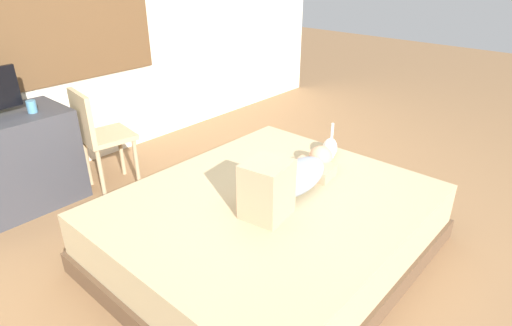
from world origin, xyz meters
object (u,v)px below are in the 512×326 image
object	(u,v)px
cup	(32,107)
chair_by_desk	(98,133)
person_lying	(291,178)
cat	(329,149)
desk	(11,163)
bed	(269,227)

from	to	relation	value
cup	chair_by_desk	xyz separation A→B (m)	(0.38, -0.17, -0.28)
person_lying	chair_by_desk	world-z (taller)	chair_by_desk
cat	cup	distance (m)	2.23
desk	cup	size ratio (longest dim) A/B	9.93
chair_by_desk	person_lying	bearing A→B (deg)	-77.26
chair_by_desk	desk	bearing A→B (deg)	156.34
cat	person_lying	bearing A→B (deg)	-169.41
bed	cat	bearing A→B (deg)	4.38
desk	cup	bearing A→B (deg)	-22.39
cup	chair_by_desk	distance (m)	0.51
cat	bed	bearing A→B (deg)	-175.62
desk	chair_by_desk	xyz separation A→B (m)	(0.60, -0.26, 0.14)
bed	desk	distance (m)	2.05
desk	cup	world-z (taller)	cup
chair_by_desk	bed	bearing A→B (deg)	-81.48
cat	cup	size ratio (longest dim) A/B	3.60
bed	chair_by_desk	size ratio (longest dim) A/B	2.31
bed	chair_by_desk	xyz separation A→B (m)	(-0.24, 1.60, 0.30)
cup	chair_by_desk	size ratio (longest dim) A/B	0.11
bed	person_lying	distance (m)	0.36
desk	cup	distance (m)	0.47
bed	cup	bearing A→B (deg)	109.40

